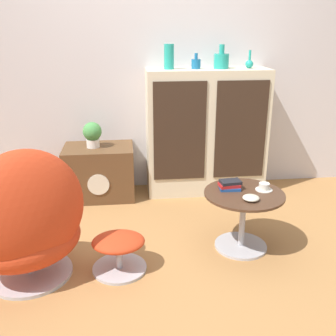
{
  "coord_description": "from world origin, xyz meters",
  "views": [
    {
      "loc": [
        -0.27,
        -2.41,
        1.6
      ],
      "look_at": [
        0.04,
        0.45,
        0.55
      ],
      "focal_mm": 42.0,
      "sensor_mm": 36.0,
      "label": 1
    }
  ],
  "objects_px": {
    "vase_leftmost": "(169,57)",
    "vase_inner_right": "(221,60)",
    "coffee_table": "(243,212)",
    "tv_console": "(100,172)",
    "vase_inner_left": "(196,63)",
    "teacup": "(264,187)",
    "vase_rightmost": "(249,63)",
    "book_stack": "(230,185)",
    "ottoman": "(119,248)",
    "potted_plant": "(92,133)",
    "egg_chair": "(27,225)",
    "sideboard": "(206,132)",
    "bowl": "(251,198)"
  },
  "relations": [
    {
      "from": "vase_inner_left",
      "to": "teacup",
      "type": "relative_size",
      "value": 1.13
    },
    {
      "from": "ottoman",
      "to": "vase_leftmost",
      "type": "distance_m",
      "value": 1.83
    },
    {
      "from": "sideboard",
      "to": "coffee_table",
      "type": "relative_size",
      "value": 2.08
    },
    {
      "from": "ottoman",
      "to": "potted_plant",
      "type": "relative_size",
      "value": 1.54
    },
    {
      "from": "coffee_table",
      "to": "vase_inner_right",
      "type": "distance_m",
      "value": 1.51
    },
    {
      "from": "tv_console",
      "to": "bowl",
      "type": "bearing_deg",
      "value": -47.52
    },
    {
      "from": "vase_leftmost",
      "to": "bowl",
      "type": "distance_m",
      "value": 1.59
    },
    {
      "from": "sideboard",
      "to": "vase_inner_right",
      "type": "xyz_separation_m",
      "value": [
        0.12,
        0.0,
        0.68
      ]
    },
    {
      "from": "tv_console",
      "to": "ottoman",
      "type": "relative_size",
      "value": 1.76
    },
    {
      "from": "tv_console",
      "to": "coffee_table",
      "type": "distance_m",
      "value": 1.56
    },
    {
      "from": "vase_inner_right",
      "to": "bowl",
      "type": "distance_m",
      "value": 1.51
    },
    {
      "from": "ottoman",
      "to": "potted_plant",
      "type": "height_order",
      "value": "potted_plant"
    },
    {
      "from": "coffee_table",
      "to": "tv_console",
      "type": "bearing_deg",
      "value": 135.57
    },
    {
      "from": "potted_plant",
      "to": "book_stack",
      "type": "distance_m",
      "value": 1.48
    },
    {
      "from": "sideboard",
      "to": "book_stack",
      "type": "bearing_deg",
      "value": -91.75
    },
    {
      "from": "vase_leftmost",
      "to": "vase_inner_right",
      "type": "relative_size",
      "value": 1.03
    },
    {
      "from": "vase_inner_left",
      "to": "vase_rightmost",
      "type": "distance_m",
      "value": 0.51
    },
    {
      "from": "vase_inner_left",
      "to": "bowl",
      "type": "height_order",
      "value": "vase_inner_left"
    },
    {
      "from": "vase_rightmost",
      "to": "teacup",
      "type": "bearing_deg",
      "value": -98.94
    },
    {
      "from": "sideboard",
      "to": "potted_plant",
      "type": "distance_m",
      "value": 1.1
    },
    {
      "from": "vase_inner_left",
      "to": "bowl",
      "type": "xyz_separation_m",
      "value": [
        0.18,
        -1.27,
        -0.8
      ]
    },
    {
      "from": "egg_chair",
      "to": "vase_rightmost",
      "type": "height_order",
      "value": "vase_rightmost"
    },
    {
      "from": "coffee_table",
      "to": "teacup",
      "type": "xyz_separation_m",
      "value": [
        0.16,
        0.03,
        0.18
      ]
    },
    {
      "from": "vase_inner_right",
      "to": "book_stack",
      "type": "distance_m",
      "value": 1.34
    },
    {
      "from": "coffee_table",
      "to": "bowl",
      "type": "relative_size",
      "value": 5.0
    },
    {
      "from": "vase_inner_right",
      "to": "vase_rightmost",
      "type": "distance_m",
      "value": 0.27
    },
    {
      "from": "potted_plant",
      "to": "vase_leftmost",
      "type": "bearing_deg",
      "value": 3.37
    },
    {
      "from": "sideboard",
      "to": "bowl",
      "type": "height_order",
      "value": "sideboard"
    },
    {
      "from": "egg_chair",
      "to": "vase_inner_right",
      "type": "xyz_separation_m",
      "value": [
        1.55,
        1.38,
        0.88
      ]
    },
    {
      "from": "vase_leftmost",
      "to": "potted_plant",
      "type": "distance_m",
      "value": 1.0
    },
    {
      "from": "potted_plant",
      "to": "bowl",
      "type": "height_order",
      "value": "potted_plant"
    },
    {
      "from": "vase_rightmost",
      "to": "ottoman",
      "type": "bearing_deg",
      "value": -133.22
    },
    {
      "from": "coffee_table",
      "to": "potted_plant",
      "type": "relative_size",
      "value": 2.42
    },
    {
      "from": "egg_chair",
      "to": "ottoman",
      "type": "distance_m",
      "value": 0.62
    },
    {
      "from": "vase_leftmost",
      "to": "book_stack",
      "type": "relative_size",
      "value": 1.34
    },
    {
      "from": "vase_inner_left",
      "to": "vase_inner_right",
      "type": "distance_m",
      "value": 0.24
    },
    {
      "from": "teacup",
      "to": "potted_plant",
      "type": "bearing_deg",
      "value": 141.15
    },
    {
      "from": "vase_leftmost",
      "to": "book_stack",
      "type": "xyz_separation_m",
      "value": [
        0.34,
        -1.06,
        -0.84
      ]
    },
    {
      "from": "ottoman",
      "to": "bowl",
      "type": "distance_m",
      "value": 0.97
    },
    {
      "from": "vase_inner_left",
      "to": "vase_rightmost",
      "type": "bearing_deg",
      "value": 0.0
    },
    {
      "from": "bowl",
      "to": "coffee_table",
      "type": "bearing_deg",
      "value": 92.86
    },
    {
      "from": "tv_console",
      "to": "bowl",
      "type": "distance_m",
      "value": 1.67
    },
    {
      "from": "potted_plant",
      "to": "bowl",
      "type": "bearing_deg",
      "value": -46.44
    },
    {
      "from": "sideboard",
      "to": "bowl",
      "type": "distance_m",
      "value": 1.27
    },
    {
      "from": "vase_inner_right",
      "to": "potted_plant",
      "type": "height_order",
      "value": "vase_inner_right"
    },
    {
      "from": "ottoman",
      "to": "vase_leftmost",
      "type": "xyz_separation_m",
      "value": [
        0.49,
        1.33,
        1.16
      ]
    },
    {
      "from": "teacup",
      "to": "tv_console",
      "type": "bearing_deg",
      "value": 140.21
    },
    {
      "from": "sideboard",
      "to": "vase_rightmost",
      "type": "bearing_deg",
      "value": 0.57
    },
    {
      "from": "vase_rightmost",
      "to": "potted_plant",
      "type": "relative_size",
      "value": 0.68
    },
    {
      "from": "vase_leftmost",
      "to": "vase_inner_left",
      "type": "bearing_deg",
      "value": 0.0
    }
  ]
}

